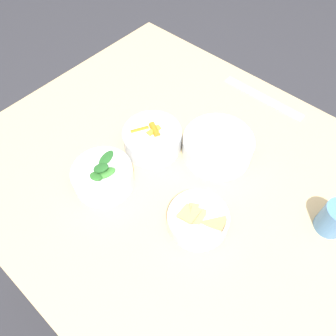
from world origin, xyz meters
TOP-DOWN VIEW (x-y plane):
  - ground_plane at (0.00, 0.00)m, footprint 10.00×10.00m
  - dining_table at (0.00, 0.00)m, footprint 1.19×0.93m
  - bowl_carrots at (-0.15, 0.01)m, footprint 0.16×0.16m
  - bowl_greens at (-0.16, -0.16)m, footprint 0.16×0.16m
  - bowl_beans_hotdog at (0.00, 0.11)m, footprint 0.19×0.19m
  - bowl_cookies at (0.10, -0.09)m, footprint 0.15×0.15m
  - ruler at (-0.02, 0.39)m, footprint 0.28×0.03m
  - cup at (0.33, 0.11)m, footprint 0.07×0.07m

SIDE VIEW (x-z plane):
  - ground_plane at x=0.00m, z-range 0.00..0.00m
  - dining_table at x=0.00m, z-range 0.27..1.02m
  - ruler at x=-0.02m, z-range 0.75..0.76m
  - bowl_cookies at x=0.10m, z-range 0.75..0.80m
  - bowl_beans_hotdog at x=0.00m, z-range 0.75..0.81m
  - bowl_greens at x=-0.16m, z-range 0.74..0.83m
  - bowl_carrots at x=-0.15m, z-range 0.75..0.82m
  - cup at x=0.33m, z-range 0.75..0.84m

